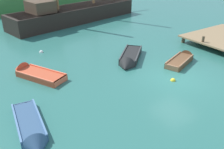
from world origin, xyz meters
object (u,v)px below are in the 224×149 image
at_px(rowboat_near_dock, 182,60).
at_px(buoy_white, 41,52).
at_px(sailing_ship, 75,16).
at_px(rowboat_far, 33,74).
at_px(buoy_yellow, 173,81).
at_px(rowboat_outer_left, 31,131).
at_px(rowboat_portside, 129,59).

relative_size(rowboat_near_dock, buoy_white, 10.88).
xyz_separation_m(sailing_ship, rowboat_far, (-8.21, -10.58, -0.46)).
bearing_deg(buoy_yellow, sailing_ship, 84.24).
xyz_separation_m(rowboat_outer_left, buoy_yellow, (8.41, -0.16, -0.08)).
bearing_deg(buoy_white, rowboat_near_dock, -44.44).
height_order(sailing_ship, rowboat_far, sailing_ship).
bearing_deg(buoy_white, rowboat_portside, -48.58).
bearing_deg(rowboat_portside, rowboat_far, -55.74).
xyz_separation_m(rowboat_portside, buoy_white, (-4.52, 5.12, -0.14)).
height_order(rowboat_far, buoy_white, rowboat_far).
xyz_separation_m(rowboat_outer_left, rowboat_near_dock, (11.05, 1.44, 0.04)).
distance_m(sailing_ship, rowboat_near_dock, 14.38).
bearing_deg(buoy_yellow, rowboat_near_dock, 31.33).
bearing_deg(rowboat_far, rowboat_outer_left, 134.55).
relative_size(rowboat_portside, rowboat_near_dock, 1.08).
relative_size(rowboat_outer_left, rowboat_near_dock, 1.12).
xyz_separation_m(rowboat_near_dock, buoy_yellow, (-2.64, -1.60, -0.12)).
distance_m(sailing_ship, buoy_white, 9.54).
bearing_deg(rowboat_far, rowboat_near_dock, -138.33).
distance_m(rowboat_outer_left, rowboat_near_dock, 11.14).
height_order(rowboat_portside, rowboat_near_dock, rowboat_portside).
relative_size(rowboat_portside, buoy_white, 11.75).
bearing_deg(sailing_ship, rowboat_near_dock, -96.55).
bearing_deg(rowboat_near_dock, buoy_yellow, -167.90).
bearing_deg(rowboat_outer_left, rowboat_portside, 121.71).
bearing_deg(rowboat_far, rowboat_portside, -130.20).
bearing_deg(rowboat_near_dock, sailing_ship, 74.86).
relative_size(rowboat_far, rowboat_near_dock, 1.16).
height_order(rowboat_outer_left, buoy_white, rowboat_outer_left).
relative_size(rowboat_far, buoy_white, 12.57).
height_order(rowboat_portside, buoy_white, rowboat_portside).
bearing_deg(buoy_white, rowboat_far, -116.63).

